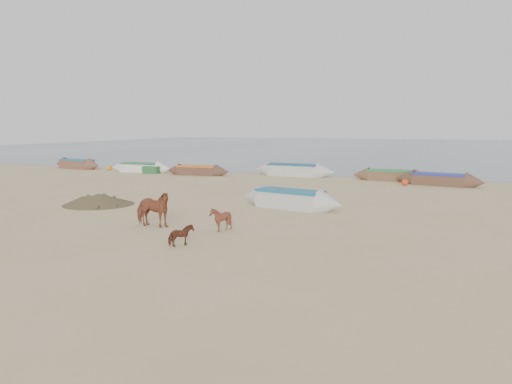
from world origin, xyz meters
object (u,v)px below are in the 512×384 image
cow_adult (152,209)px  near_canoe (290,199)px  calf_front (221,219)px  calf_right (181,236)px

cow_adult → near_canoe: bearing=-28.3°
calf_front → calf_right: bearing=-31.2°
near_canoe → calf_front: bearing=-83.5°
calf_front → calf_right: 2.63m
calf_right → near_canoe: near_canoe is taller
cow_adult → calf_front: size_ratio=1.78×
calf_front → calf_right: calf_front is taller
calf_right → near_canoe: 8.86m
cow_adult → calf_front: bearing=-84.0°
cow_adult → near_canoe: (3.73, 6.38, -0.27)m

